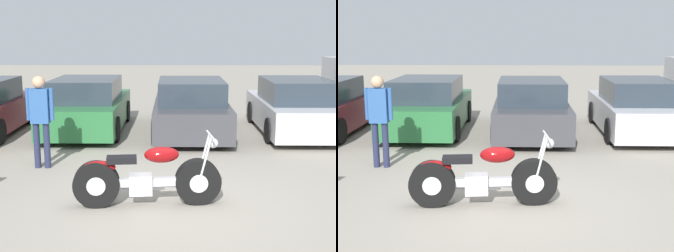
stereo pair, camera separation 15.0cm
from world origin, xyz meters
TOP-DOWN VIEW (x-y plane):
  - ground_plane at (0.00, 0.00)m, footprint 60.00×60.00m
  - motorcycle at (-0.43, 0.01)m, footprint 2.21×0.62m
  - parked_car_green at (-2.24, 5.33)m, footprint 1.88×4.13m
  - parked_car_dark_grey at (0.42, 5.03)m, footprint 1.88×4.13m
  - parked_car_silver at (3.07, 5.20)m, footprint 1.88×4.13m
  - person_standing at (-2.52, 1.96)m, footprint 0.52×0.24m

SIDE VIEW (x-z plane):
  - ground_plane at x=0.00m, z-range 0.00..0.00m
  - motorcycle at x=-0.43m, z-range -0.12..0.95m
  - parked_car_green at x=-2.24m, z-range -0.05..1.35m
  - parked_car_dark_grey at x=0.42m, z-range -0.05..1.35m
  - parked_car_silver at x=3.07m, z-range -0.05..1.35m
  - person_standing at x=-2.52m, z-range 0.17..1.93m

